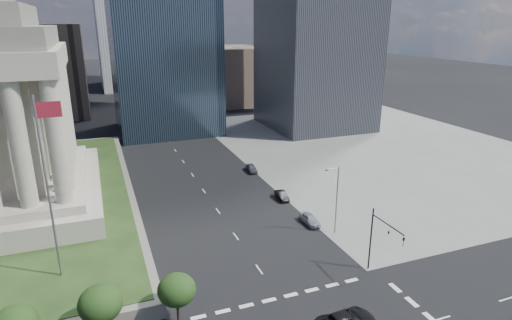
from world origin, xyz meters
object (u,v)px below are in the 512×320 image
traffic_signal_ne (381,236)px  street_lamp_north (336,196)px  parked_sedan_near (310,219)px  flagpole (48,180)px  parked_sedan_mid (282,195)px  parked_sedan_far (252,168)px

traffic_signal_ne → street_lamp_north: street_lamp_north is taller
parked_sedan_near → traffic_signal_ne: bearing=-86.2°
flagpole → parked_sedan_near: size_ratio=4.56×
parked_sedan_mid → traffic_signal_ne: bearing=-83.3°
parked_sedan_mid → parked_sedan_far: 14.91m
flagpole → parked_sedan_mid: bearing=23.9°
parked_sedan_near → parked_sedan_mid: bearing=90.4°
parked_sedan_near → parked_sedan_far: parked_sedan_near is taller
traffic_signal_ne → street_lamp_north: (0.83, 11.30, 0.41)m
flagpole → parked_sedan_far: (33.33, 29.68, -12.38)m
parked_sedan_mid → street_lamp_north: bearing=-77.9°
traffic_signal_ne → parked_sedan_far: (-1.00, 39.99, -4.52)m
traffic_signal_ne → flagpole: bearing=163.3°
flagpole → parked_sedan_mid: flagpole is taller
flagpole → parked_sedan_mid: size_ratio=4.92×
parked_sedan_near → parked_sedan_mid: (-0.07, 10.00, -0.08)m
street_lamp_north → parked_sedan_far: (-1.83, 28.68, -4.93)m
street_lamp_north → parked_sedan_mid: bearing=97.8°
flagpole → parked_sedan_far: flagpole is taller
parked_sedan_far → parked_sedan_near: bearing=-83.7°
street_lamp_north → parked_sedan_near: street_lamp_north is taller
street_lamp_north → parked_sedan_near: size_ratio=2.28×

